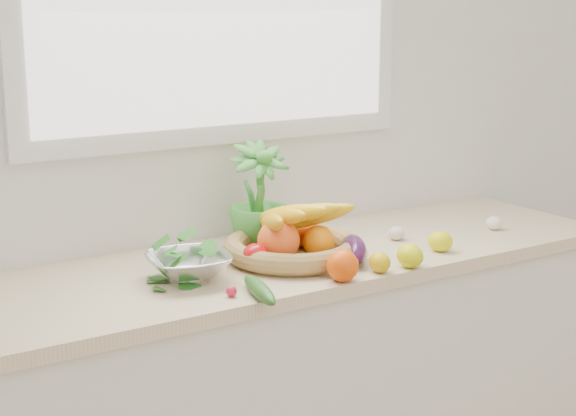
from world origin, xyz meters
TOP-DOWN VIEW (x-y plane):
  - back_wall at (0.00, 2.25)m, footprint 4.50×0.02m
  - counter_cabinet at (0.00, 1.95)m, footprint 2.20×0.58m
  - countertop at (0.00, 1.95)m, footprint 2.24×0.62m
  - orange_loose at (0.06, 1.67)m, footprint 0.10×0.10m
  - lemon_a at (0.19, 1.68)m, footprint 0.07×0.08m
  - lemon_b at (0.29, 1.67)m, footprint 0.07×0.09m
  - lemon_c at (0.47, 1.75)m, footprint 0.08×0.09m
  - apple at (-0.09, 1.87)m, footprint 0.10×0.10m
  - ginger at (0.09, 1.77)m, footprint 0.12×0.09m
  - garlic_a at (0.79, 1.85)m, footprint 0.06×0.06m
  - garlic_b at (0.44, 1.92)m, footprint 0.05×0.05m
  - garlic_c at (0.22, 1.81)m, footprint 0.05×0.05m
  - eggplant at (0.19, 1.80)m, footprint 0.15×0.20m
  - cucumber at (-0.20, 1.67)m, footprint 0.09×0.23m
  - radish at (-0.25, 1.72)m, footprint 0.03×0.03m
  - potted_herb at (0.04, 2.08)m, footprint 0.20×0.20m
  - fruit_basket at (0.05, 1.92)m, footprint 0.50×0.50m
  - colander_with_spinach at (-0.28, 1.90)m, footprint 0.26×0.26m

SIDE VIEW (x-z plane):
  - counter_cabinet at x=0.00m, z-range 0.00..0.86m
  - countertop at x=0.00m, z-range 0.86..0.90m
  - radish at x=-0.25m, z-range 0.90..0.93m
  - ginger at x=0.09m, z-range 0.90..0.94m
  - garlic_c at x=0.22m, z-range 0.90..0.94m
  - cucumber at x=-0.20m, z-range 0.90..0.94m
  - garlic_b at x=0.44m, z-range 0.90..0.94m
  - garlic_a at x=0.79m, z-range 0.90..0.95m
  - lemon_a at x=0.19m, z-range 0.90..0.96m
  - lemon_c at x=0.47m, z-range 0.90..0.96m
  - lemon_b at x=0.29m, z-range 0.90..0.97m
  - eggplant at x=0.19m, z-range 0.90..0.97m
  - apple at x=-0.09m, z-range 0.90..0.98m
  - orange_loose at x=0.06m, z-range 0.90..0.99m
  - fruit_basket at x=0.05m, z-range 0.86..1.05m
  - colander_with_spinach at x=-0.28m, z-range 0.90..1.02m
  - potted_herb at x=0.04m, z-range 0.89..1.22m
  - back_wall at x=0.00m, z-range 0.00..2.70m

